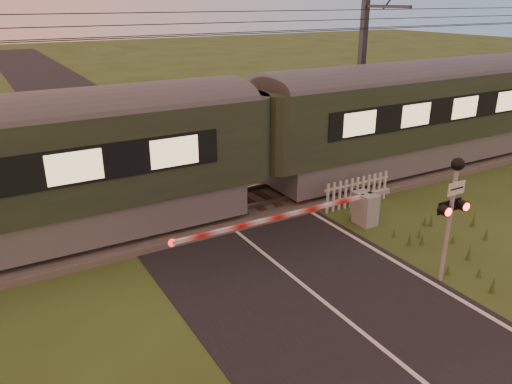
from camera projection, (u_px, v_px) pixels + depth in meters
ground at (340, 316)px, 10.85m from camera, size 160.00×160.00×0.00m
road at (348, 321)px, 10.67m from camera, size 6.00×140.00×0.03m
track_bed at (212, 211)px, 16.07m from camera, size 140.00×3.40×0.39m
overhead_wires at (205, 26)px, 14.02m from camera, size 120.00×0.62×0.62m
train at (252, 139)px, 15.97m from camera, size 42.33×2.92×3.94m
boom_gate at (354, 209)px, 14.92m from camera, size 7.18×0.76×1.01m
crossing_signal at (453, 199)px, 11.44m from camera, size 0.80×0.34×3.14m
picket_fence at (357, 192)px, 16.44m from camera, size 2.69×0.08×1.00m
catenary_mast at (363, 63)px, 20.15m from camera, size 0.24×2.47×7.72m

